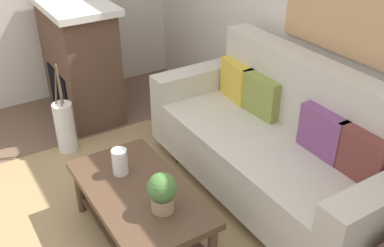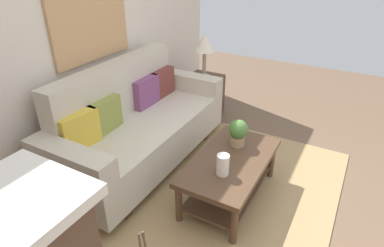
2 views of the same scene
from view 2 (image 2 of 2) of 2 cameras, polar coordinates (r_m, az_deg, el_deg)
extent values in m
plane|color=brown|center=(3.02, 16.18, -16.44)|extent=(8.84, 8.84, 0.00)
cube|color=beige|center=(3.36, -19.71, 14.42)|extent=(4.84, 0.10, 2.70)
cube|color=#A38456|center=(3.11, 7.06, -13.67)|extent=(2.73, 1.73, 0.01)
cube|color=beige|center=(3.45, -8.42, -2.43)|extent=(1.70, 0.84, 0.40)
cube|color=beige|center=(3.43, -13.31, 5.84)|extent=(1.70, 0.20, 0.56)
cube|color=beige|center=(2.85, -20.15, -9.26)|extent=(0.20, 0.84, 0.60)
cube|color=beige|center=(4.11, -0.61, 4.75)|extent=(0.20, 0.84, 0.60)
cube|color=#513826|center=(3.16, -16.37, -12.59)|extent=(0.08, 0.74, 0.12)
cube|color=#513826|center=(4.12, -1.96, -0.83)|extent=(0.08, 0.74, 0.12)
cube|color=gold|center=(2.99, -19.22, -1.11)|extent=(0.37, 0.17, 0.32)
cube|color=olive|center=(3.18, -15.07, 1.40)|extent=(0.37, 0.14, 0.32)
cube|color=#7A4270|center=(3.62, -8.19, 5.53)|extent=(0.36, 0.13, 0.32)
cube|color=brown|center=(3.86, -5.33, 7.20)|extent=(0.36, 0.13, 0.32)
cube|color=#513826|center=(2.92, 6.84, -6.67)|extent=(1.10, 0.60, 0.05)
cube|color=#513826|center=(3.10, 6.53, -10.98)|extent=(0.98, 0.50, 0.02)
cylinder|color=#513826|center=(2.65, 7.42, -17.41)|extent=(0.06, 0.06, 0.38)
cylinder|color=#513826|center=(3.37, 13.85, -6.48)|extent=(0.06, 0.06, 0.38)
cylinder|color=#513826|center=(2.80, -2.33, -13.95)|extent=(0.06, 0.06, 0.38)
cylinder|color=#513826|center=(3.50, 6.01, -4.34)|extent=(0.06, 0.06, 0.38)
cylinder|color=white|center=(2.68, 5.45, -7.25)|extent=(0.10, 0.10, 0.18)
cylinder|color=tan|center=(3.09, 7.99, -2.95)|extent=(0.14, 0.14, 0.10)
sphere|color=#4B7937|center=(3.03, 8.15, -0.99)|extent=(0.18, 0.18, 0.18)
cube|color=#513826|center=(4.48, 2.08, 4.89)|extent=(0.44, 0.44, 0.56)
cylinder|color=gray|center=(4.37, 2.15, 8.37)|extent=(0.16, 0.16, 0.02)
cylinder|color=gray|center=(4.32, 2.19, 10.42)|extent=(0.05, 0.05, 0.35)
cone|color=beige|center=(4.24, 2.26, 14.08)|extent=(0.28, 0.28, 0.22)
cube|color=tan|center=(3.38, -17.49, 17.41)|extent=(0.97, 0.03, 0.82)
camera|label=1|loc=(4.34, 33.87, 26.79)|focal=41.79mm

